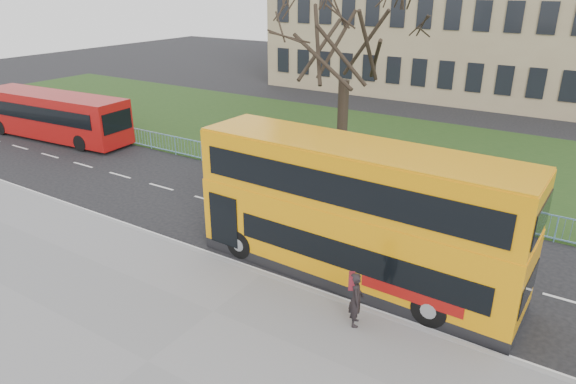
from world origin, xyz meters
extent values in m
plane|color=black|center=(0.00, 0.00, 0.00)|extent=(120.00, 120.00, 0.00)
cube|color=slate|center=(0.00, -6.75, 0.06)|extent=(80.00, 10.50, 0.12)
cube|color=gray|center=(0.00, -1.55, 0.07)|extent=(80.00, 0.20, 0.14)
cube|color=#1D3A15|center=(0.00, 14.30, 0.04)|extent=(80.00, 15.40, 0.08)
cube|color=#8F795B|center=(-5.00, 35.00, 7.00)|extent=(30.00, 15.00, 14.00)
cube|color=orange|center=(2.48, 0.17, 1.39)|extent=(10.99, 2.92, 2.03)
cube|color=orange|center=(2.48, 0.17, 2.58)|extent=(10.99, 2.92, 0.35)
cube|color=orange|center=(2.48, 0.17, 3.67)|extent=(10.94, 2.86, 1.82)
cube|color=black|center=(3.06, -1.15, 1.47)|extent=(8.42, 0.28, 0.88)
cube|color=black|center=(2.44, -1.12, 3.58)|extent=(10.05, 0.33, 0.99)
cylinder|color=black|center=(-1.45, -0.89, 0.54)|extent=(1.09, 0.32, 1.08)
cylinder|color=black|center=(5.62, -1.09, 0.54)|extent=(1.09, 0.32, 1.08)
cube|color=#980F0D|center=(-20.71, 4.92, 1.54)|extent=(11.09, 3.30, 2.68)
cube|color=black|center=(-20.61, 3.66, 1.89)|extent=(9.42, 0.75, 0.89)
cylinder|color=black|center=(-24.58, 3.49, 0.50)|extent=(1.01, 0.33, 0.99)
cylinder|color=black|center=(-17.15, 4.04, 0.50)|extent=(1.01, 0.33, 0.99)
imported|color=black|center=(3.85, -2.37, 0.96)|extent=(0.63, 0.73, 1.68)
camera|label=1|loc=(8.90, -13.78, 9.31)|focal=32.00mm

